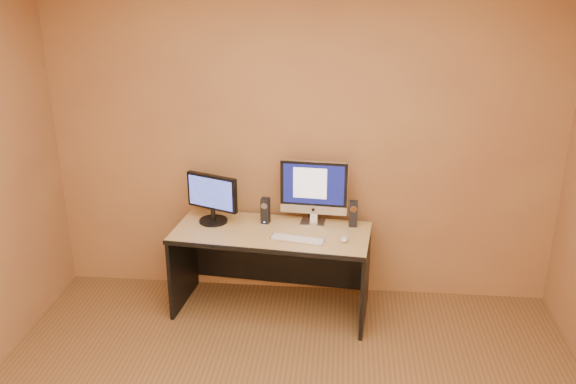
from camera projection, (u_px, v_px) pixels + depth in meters
name	position (u px, v px, depth m)	size (l,w,h in m)	color
walls	(272.00, 254.00, 2.87)	(4.00, 4.00, 2.60)	olive
desk	(272.00, 271.00, 4.73)	(1.48, 0.65, 0.68)	tan
imac	(313.00, 192.00, 4.68)	(0.53, 0.19, 0.51)	silver
second_monitor	(212.00, 199.00, 4.71)	(0.44, 0.22, 0.39)	black
speaker_left	(265.00, 211.00, 4.73)	(0.06, 0.07, 0.20)	black
speaker_right	(353.00, 214.00, 4.67)	(0.06, 0.07, 0.20)	black
keyboard	(297.00, 239.00, 4.46)	(0.40, 0.11, 0.02)	silver
mouse	(344.00, 239.00, 4.44)	(0.05, 0.09, 0.03)	silver
cable_a	(309.00, 218.00, 4.84)	(0.01, 0.01, 0.20)	black
cable_b	(308.00, 217.00, 4.85)	(0.01, 0.01, 0.17)	black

